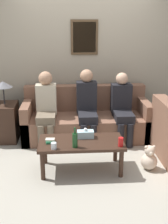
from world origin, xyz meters
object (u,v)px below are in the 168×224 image
Objects in this scene: couch_main at (86,120)px; person_right at (122,105)px; drinking_glass at (54,146)px; wine_bottle at (75,140)px; person_middle at (87,104)px; teddy_bear at (149,159)px; coffee_table at (81,145)px; person_left at (46,105)px.

person_right is at bearing -15.58° from couch_main.
person_right is (1.12, 1.23, 0.14)m from drinking_glass.
person_middle is at bearing 78.43° from wine_bottle.
person_middle is (0.01, -0.16, 0.35)m from couch_main.
person_right reaches higher than teddy_bear.
person_middle is at bearing 178.73° from person_right.
person_middle is (0.16, 1.03, 0.27)m from coffee_table.
coffee_table is 4.22× the size of wine_bottle.
person_left reaches higher than drinking_glass.
person_left is 0.98× the size of person_middle.
person_right is at bearing 47.61° from drinking_glass.
teddy_bear is (1.31, 0.17, -0.32)m from drinking_glass.
coffee_table is at bearing -126.65° from person_right.
coffee_table is at bearing -98.63° from person_middle.
person_right is at bearing 53.35° from coffee_table.
person_right is (0.85, 1.19, 0.08)m from wine_bottle.
person_left is 0.69m from person_middle.
person_left reaches higher than couch_main.
person_left is at bearing -167.03° from couch_main.
teddy_bear is at bearing -53.47° from person_middle.
person_left is at bearing -179.96° from person_middle.
person_right reaches higher than couch_main.
person_left is (-0.53, 1.03, 0.27)m from coffee_table.
person_right is (0.60, -0.01, -0.03)m from person_middle.
couch_main is 6.03× the size of teddy_bear.
couch_main is 7.95× the size of wine_bottle.
coffee_table is at bearing -97.17° from couch_main.
wine_bottle is 1.29m from person_left.
person_left is at bearing 144.10° from teddy_bear.
couch_main reaches higher than coffee_table.
coffee_table is 1.19m from person_left.
drinking_glass is at bearing -132.39° from person_right.
couch_main is at bearing 123.12° from teddy_bear.
person_left is at bearing 179.43° from person_right.
drinking_glass is (-0.27, -0.03, -0.06)m from wine_bottle.
wine_bottle is at bearing -69.98° from person_left.
teddy_bear is at bearing -79.61° from person_right.
coffee_table is at bearing 29.97° from drinking_glass.
drinking_glass is 0.24× the size of teddy_bear.
person_right is at bearing -1.27° from person_middle.
drinking_glass is at bearing -172.75° from teddy_bear.
couch_main is at bearing 12.97° from person_left.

